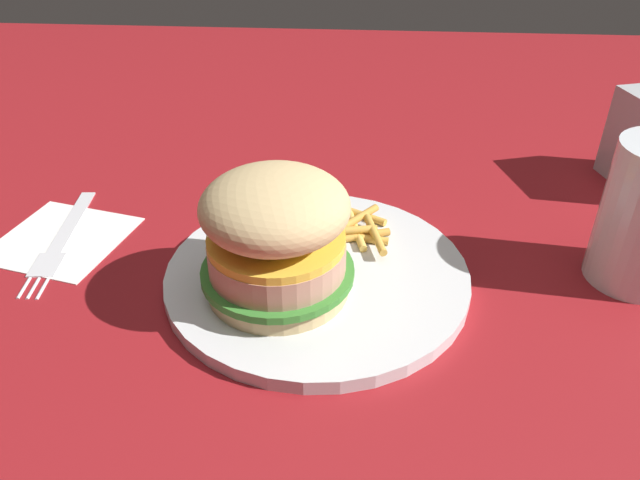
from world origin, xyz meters
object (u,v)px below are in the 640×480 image
at_px(plate, 320,275).
at_px(fork, 61,237).
at_px(napkin, 62,239).
at_px(sandwich, 276,234).
at_px(fries_pile, 350,229).

height_order(plate, fork, plate).
height_order(napkin, fork, fork).
bearing_deg(fork, sandwich, -18.16).
relative_size(napkin, fork, 0.63).
bearing_deg(fries_pile, sandwich, -123.94).
height_order(plate, fries_pile, fries_pile).
bearing_deg(sandwich, napkin, 161.47).
bearing_deg(fork, napkin, 95.20).
relative_size(plate, napkin, 2.31).
relative_size(sandwich, fork, 0.70).
distance_m(sandwich, fork, 0.23).
xyz_separation_m(plate, fork, (-0.24, 0.04, -0.00)).
xyz_separation_m(fries_pile, fork, (-0.27, -0.01, -0.01)).
relative_size(sandwich, fries_pile, 1.30).
bearing_deg(fork, fries_pile, 2.51).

